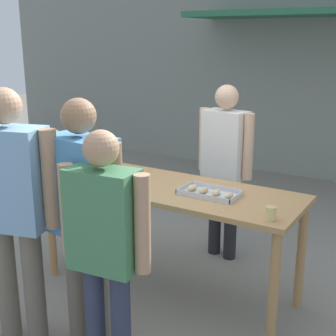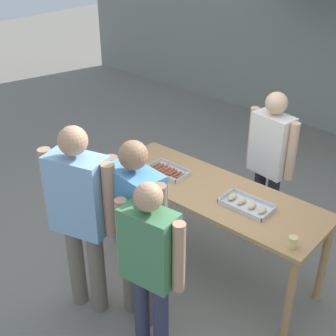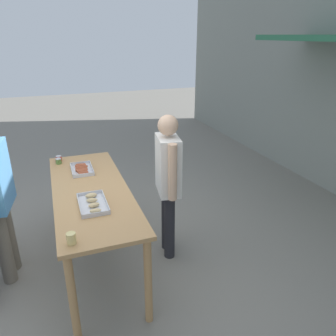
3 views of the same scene
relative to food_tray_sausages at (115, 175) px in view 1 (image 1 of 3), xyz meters
The scene contains 12 objects.
ground_plane 1.08m from the food_tray_sausages, ahead, with size 24.00×24.00×0.00m, color gray.
building_facade_back 4.25m from the food_tray_sausages, 82.59° to the left, with size 12.00×1.11×4.50m.
serving_table 0.54m from the food_tray_sausages, ahead, with size 2.18×0.77×0.93m.
food_tray_sausages is the anchor object (origin of this frame).
food_tray_buns 0.90m from the food_tray_sausages, ahead, with size 0.45×0.26×0.05m.
condiment_jar_mustard 0.50m from the food_tray_sausages, 150.95° to the right, with size 0.07×0.07×0.07m.
condiment_jar_ketchup 0.42m from the food_tray_sausages, 143.39° to the right, with size 0.07×0.07×0.07m.
beer_cup 1.50m from the food_tray_sausages, ahead, with size 0.07×0.07×0.09m.
person_server_behind_table 1.07m from the food_tray_sausages, 53.60° to the left, with size 0.58×0.29×1.68m.
person_customer_holding_hotdog 1.09m from the food_tray_sausages, 90.24° to the right, with size 0.67×0.39×1.80m.
person_customer_with_cup 1.33m from the food_tray_sausages, 54.72° to the right, with size 0.60×0.27×1.60m.
person_customer_waiting_in_line 0.98m from the food_tray_sausages, 64.12° to the right, with size 0.69×0.32×1.74m.
Camera 1 is at (1.88, -3.06, 2.10)m, focal length 50.00 mm.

